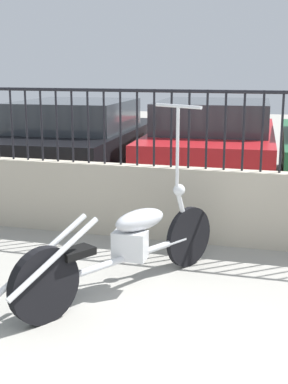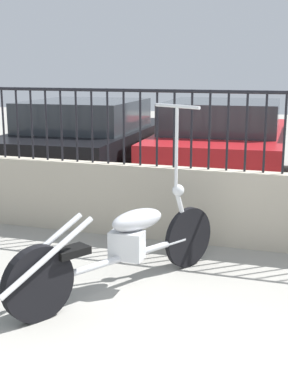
# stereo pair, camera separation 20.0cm
# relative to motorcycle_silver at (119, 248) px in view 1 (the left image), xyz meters

# --- Properties ---
(low_wall) EXTENTS (9.26, 0.18, 0.81)m
(low_wall) POSITION_rel_motorcycle_silver_xyz_m (1.02, 1.54, 0.00)
(low_wall) COLOR #B2A893
(low_wall) RESTS_ON ground_plane
(fence_railing) EXTENTS (9.26, 0.04, 0.82)m
(fence_railing) POSITION_rel_motorcycle_silver_xyz_m (1.02, 1.54, 0.95)
(fence_railing) COLOR black
(fence_railing) RESTS_ON low_wall
(motorcycle_silver) EXTENTS (1.21, 2.05, 1.54)m
(motorcycle_silver) POSITION_rel_motorcycle_silver_xyz_m (0.00, 0.00, 0.00)
(motorcycle_silver) COLOR black
(motorcycle_silver) RESTS_ON ground_plane
(car_black) EXTENTS (2.03, 4.17, 1.34)m
(car_black) POSITION_rel_motorcycle_silver_xyz_m (-2.05, 4.08, 0.28)
(car_black) COLOR black
(car_black) RESTS_ON ground_plane
(car_red) EXTENTS (2.10, 4.22, 1.36)m
(car_red) POSITION_rel_motorcycle_silver_xyz_m (0.10, 4.40, 0.29)
(car_red) COLOR black
(car_red) RESTS_ON ground_plane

